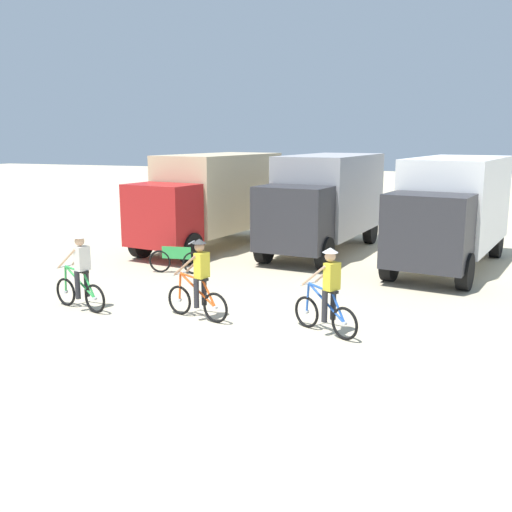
% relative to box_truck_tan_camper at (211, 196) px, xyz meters
% --- Properties ---
extents(ground_plane, '(120.00, 120.00, 0.00)m').
position_rel_box_truck_tan_camper_xyz_m(ground_plane, '(4.21, -9.78, -1.87)').
color(ground_plane, beige).
extents(box_truck_tan_camper, '(3.37, 7.03, 3.35)m').
position_rel_box_truck_tan_camper_xyz_m(box_truck_tan_camper, '(0.00, 0.00, 0.00)').
color(box_truck_tan_camper, '#CCB78E').
rests_on(box_truck_tan_camper, ground).
extents(box_truck_grey_hauler, '(3.06, 6.96, 3.35)m').
position_rel_box_truck_tan_camper_xyz_m(box_truck_grey_hauler, '(4.03, 0.68, 0.00)').
color(box_truck_grey_hauler, '#9E9EA3').
rests_on(box_truck_grey_hauler, ground).
extents(box_truck_avon_van, '(3.47, 7.05, 3.35)m').
position_rel_box_truck_tan_camper_xyz_m(box_truck_avon_van, '(8.30, -0.41, 0.00)').
color(box_truck_avon_van, white).
rests_on(box_truck_avon_van, ground).
extents(cyclist_orange_shirt, '(1.69, 0.62, 1.82)m').
position_rel_box_truck_tan_camper_xyz_m(cyclist_orange_shirt, '(0.46, -8.31, -1.03)').
color(cyclist_orange_shirt, black).
rests_on(cyclist_orange_shirt, ground).
extents(cyclist_cowboy_hat, '(1.69, 0.63, 1.82)m').
position_rel_box_truck_tan_camper_xyz_m(cyclist_cowboy_hat, '(3.36, -8.00, -1.03)').
color(cyclist_cowboy_hat, black).
rests_on(cyclist_cowboy_hat, ground).
extents(cyclist_near_camera, '(1.55, 0.90, 1.82)m').
position_rel_box_truck_tan_camper_xyz_m(cyclist_near_camera, '(6.27, -8.01, -1.03)').
color(cyclist_near_camera, black).
rests_on(cyclist_near_camera, ground).
extents(bicycle_spare, '(1.72, 0.50, 0.97)m').
position_rel_box_truck_tan_camper_xyz_m(bicycle_spare, '(0.78, -4.20, -1.48)').
color(bicycle_spare, black).
rests_on(bicycle_spare, ground).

